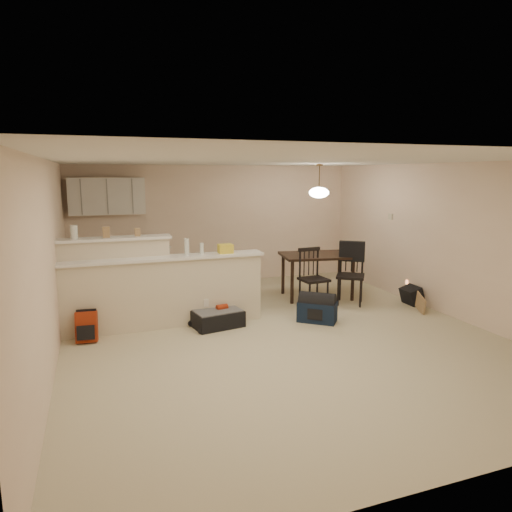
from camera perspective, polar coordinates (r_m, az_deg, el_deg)
name	(u,v)px	position (r m, az deg, el deg)	size (l,w,h in m)	color
room	(279,250)	(6.50, 2.91, 0.76)	(7.00, 7.02, 2.50)	beige
breakfast_bar	(147,288)	(7.15, -13.43, -3.90)	(3.08, 0.58, 1.39)	beige
upper_cabinets	(107,196)	(9.25, -18.14, 7.13)	(1.40, 0.34, 0.70)	white
kitchen_counter	(122,271)	(9.31, -16.39, -1.77)	(1.80, 0.60, 0.90)	white
thermostat	(390,217)	(9.28, 16.45, 4.75)	(0.02, 0.12, 0.12)	beige
jar	(74,232)	(7.10, -21.79, 2.79)	(0.10, 0.10, 0.20)	silver
cereal_box	(106,232)	(7.09, -18.22, 2.85)	(0.10, 0.07, 0.16)	#A17E53
small_box	(138,232)	(7.12, -14.59, 2.89)	(0.08, 0.06, 0.12)	#A17E53
bottle_a	(187,247)	(7.03, -8.66, 1.12)	(0.07, 0.07, 0.26)	silver
bottle_b	(202,249)	(7.09, -6.80, 0.91)	(0.06, 0.06, 0.18)	silver
bag_lump	(226,249)	(7.18, -3.83, 0.92)	(0.22, 0.18, 0.14)	#A17E53
dining_table	(317,259)	(8.67, 7.67, -0.43)	(1.46, 1.10, 0.83)	black
pendant_lamp	(319,192)	(8.53, 7.87, 7.92)	(0.36, 0.36, 0.62)	brown
dining_chair_near	(314,278)	(8.10, 7.25, -2.72)	(0.45, 0.43, 1.03)	black
dining_chair_far	(351,274)	(8.35, 11.73, -2.25)	(0.48, 0.46, 1.09)	black
suitcase	(218,319)	(7.10, -4.81, -7.82)	(0.73, 0.47, 0.25)	black
red_backpack	(87,327)	(6.86, -20.41, -8.29)	(0.28, 0.18, 0.43)	#9C2B11
navy_duffel	(317,312)	(7.36, 7.66, -6.91)	(0.59, 0.32, 0.32)	#101D33
black_daypack	(412,296)	(8.69, 18.92, -4.73)	(0.36, 0.25, 0.32)	black
cardboard_sheet	(421,304)	(8.27, 19.87, -5.62)	(0.39, 0.02, 0.29)	#A17E53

